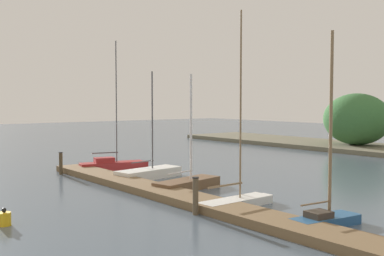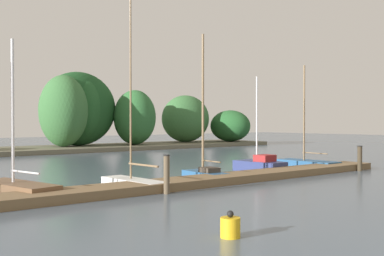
% 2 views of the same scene
% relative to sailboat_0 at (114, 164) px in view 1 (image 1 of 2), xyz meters
% --- Properties ---
extents(dock_pier, '(29.51, 1.80, 0.35)m').
position_rel_sailboat_0_xyz_m(dock_pier, '(13.21, -2.38, -0.18)').
color(dock_pier, brown).
rests_on(dock_pier, ground).
extents(sailboat_0, '(1.99, 4.52, 8.37)m').
position_rel_sailboat_0_xyz_m(sailboat_0, '(0.00, 0.00, 0.00)').
color(sailboat_0, maroon).
rests_on(sailboat_0, ground).
extents(sailboat_1, '(2.05, 4.49, 6.19)m').
position_rel_sailboat_0_xyz_m(sailboat_1, '(4.33, 0.10, -0.05)').
color(sailboat_1, white).
rests_on(sailboat_1, ground).
extents(sailboat_2, '(2.02, 4.28, 5.85)m').
position_rel_sailboat_0_xyz_m(sailboat_2, '(8.48, -0.23, -0.03)').
color(sailboat_2, brown).
rests_on(sailboat_2, ground).
extents(sailboat_3, '(1.18, 3.91, 8.29)m').
position_rel_sailboat_0_xyz_m(sailboat_3, '(13.07, -1.10, -0.04)').
color(sailboat_3, white).
rests_on(sailboat_3, ground).
extents(sailboat_4, '(1.23, 2.98, 6.99)m').
position_rel_sailboat_0_xyz_m(sailboat_4, '(17.36, -0.76, 0.11)').
color(sailboat_4, '#285684').
rests_on(sailboat_4, ground).
extents(mooring_piling_0, '(0.25, 0.25, 1.37)m').
position_rel_sailboat_0_xyz_m(mooring_piling_0, '(-0.08, -3.58, 0.34)').
color(mooring_piling_0, '#4C3D28').
rests_on(mooring_piling_0, ground).
extents(mooring_piling_1, '(0.27, 0.27, 1.50)m').
position_rel_sailboat_0_xyz_m(mooring_piling_1, '(13.14, -3.46, 0.40)').
color(mooring_piling_1, brown).
rests_on(mooring_piling_1, ground).
extents(channel_buoy_1, '(0.48, 0.48, 0.65)m').
position_rel_sailboat_0_xyz_m(channel_buoy_1, '(10.26, -9.97, -0.10)').
color(channel_buoy_1, gold).
rests_on(channel_buoy_1, ground).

